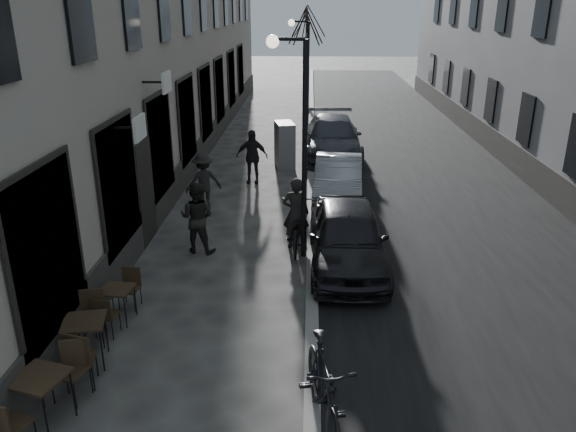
# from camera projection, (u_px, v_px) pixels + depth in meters

# --- Properties ---
(road) EXTENTS (7.30, 60.00, 0.00)m
(road) POSITION_uv_depth(u_px,v_px,m) (402.00, 153.00, 22.73)
(road) COLOR black
(road) RESTS_ON ground
(kerb) EXTENTS (0.25, 60.00, 0.12)m
(kerb) POSITION_uv_depth(u_px,v_px,m) (312.00, 151.00, 22.85)
(kerb) COLOR gray
(kerb) RESTS_ON ground
(streetlamp_near) EXTENTS (0.90, 0.28, 5.09)m
(streetlamp_near) POSITION_uv_depth(u_px,v_px,m) (297.00, 126.00, 12.42)
(streetlamp_near) COLOR black
(streetlamp_near) RESTS_ON ground
(streetlamp_far) EXTENTS (0.90, 0.28, 5.09)m
(streetlamp_far) POSITION_uv_depth(u_px,v_px,m) (304.00, 68.00, 23.62)
(streetlamp_far) COLOR black
(streetlamp_far) RESTS_ON ground
(tree_near) EXTENTS (2.40, 2.40, 5.70)m
(tree_near) POSITION_uv_depth(u_px,v_px,m) (307.00, 27.00, 25.89)
(tree_near) COLOR black
(tree_near) RESTS_ON ground
(tree_far) EXTENTS (2.40, 2.40, 5.70)m
(tree_far) POSITION_uv_depth(u_px,v_px,m) (307.00, 23.00, 31.49)
(tree_far) COLOR black
(tree_far) RESTS_ON ground
(bistro_set_a) EXTENTS (0.89, 1.74, 0.99)m
(bistro_set_a) POSITION_uv_depth(u_px,v_px,m) (42.00, 396.00, 7.93)
(bistro_set_a) COLOR black
(bistro_set_a) RESTS_ON ground
(bistro_set_b) EXTENTS (0.80, 1.70, 0.97)m
(bistro_set_b) POSITION_uv_depth(u_px,v_px,m) (86.00, 337.00, 9.33)
(bistro_set_b) COLOR black
(bistro_set_b) RESTS_ON ground
(bistro_set_c) EXTENTS (0.62, 1.41, 0.81)m
(bistro_set_c) POSITION_uv_depth(u_px,v_px,m) (118.00, 301.00, 10.63)
(bistro_set_c) COLOR black
(bistro_set_c) RESTS_ON ground
(utility_cabinet) EXTENTS (0.84, 1.21, 1.66)m
(utility_cabinet) POSITION_uv_depth(u_px,v_px,m) (285.00, 145.00, 20.56)
(utility_cabinet) COLOR slate
(utility_cabinet) RESTS_ON ground
(bicycle) EXTENTS (0.76, 2.11, 1.10)m
(bicycle) POSITION_uv_depth(u_px,v_px,m) (296.00, 227.00, 13.82)
(bicycle) COLOR black
(bicycle) RESTS_ON ground
(cyclist_rider) EXTENTS (0.66, 0.44, 1.81)m
(cyclist_rider) POSITION_uv_depth(u_px,v_px,m) (296.00, 213.00, 13.70)
(cyclist_rider) COLOR black
(cyclist_rider) RESTS_ON ground
(pedestrian_near) EXTENTS (0.97, 0.82, 1.77)m
(pedestrian_near) POSITION_uv_depth(u_px,v_px,m) (197.00, 217.00, 13.48)
(pedestrian_near) COLOR black
(pedestrian_near) RESTS_ON ground
(pedestrian_mid) EXTENTS (1.25, 1.03, 1.68)m
(pedestrian_mid) POSITION_uv_depth(u_px,v_px,m) (204.00, 181.00, 16.35)
(pedestrian_mid) COLOR black
(pedestrian_mid) RESTS_ON ground
(pedestrian_far) EXTENTS (1.07, 0.45, 1.81)m
(pedestrian_far) POSITION_uv_depth(u_px,v_px,m) (252.00, 157.00, 18.72)
(pedestrian_far) COLOR black
(pedestrian_far) RESTS_ON ground
(car_near) EXTENTS (1.75, 4.29, 1.46)m
(car_near) POSITION_uv_depth(u_px,v_px,m) (347.00, 237.00, 12.76)
(car_near) COLOR black
(car_near) RESTS_ON ground
(car_mid) EXTENTS (1.65, 4.09, 1.32)m
(car_mid) POSITION_uv_depth(u_px,v_px,m) (338.00, 180.00, 17.12)
(car_mid) COLOR #919399
(car_mid) RESTS_ON ground
(car_far) EXTENTS (2.19, 5.33, 1.55)m
(car_far) POSITION_uv_depth(u_px,v_px,m) (332.00, 138.00, 21.91)
(car_far) COLOR #373B42
(car_far) RESTS_ON ground
(moped) EXTENTS (1.03, 2.36, 1.37)m
(moped) POSITION_uv_depth(u_px,v_px,m) (324.00, 390.00, 7.77)
(moped) COLOR black
(moped) RESTS_ON ground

